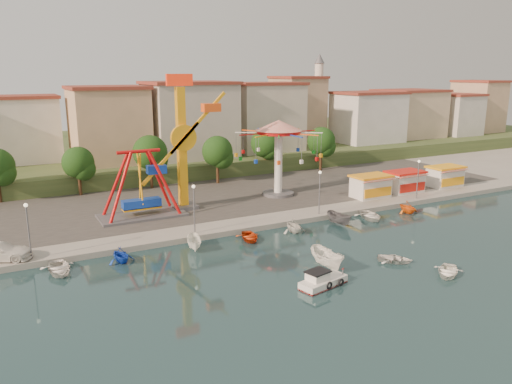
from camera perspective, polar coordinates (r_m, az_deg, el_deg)
ground at (r=46.71m, az=8.24°, el=-8.36°), size 200.00×200.00×0.00m
quay_deck at (r=101.64m, az=-12.72°, el=3.61°), size 200.00×100.00×0.60m
asphalt_pad at (r=71.76m, az=-5.91°, el=0.03°), size 90.00×28.00×0.01m
hill_terrace at (r=106.23m, az=-13.47°, el=4.65°), size 200.00×60.00×3.00m
pirate_ship_ride at (r=59.93m, az=-13.06°, el=0.76°), size 10.00×5.00×8.00m
kamikaze_tower at (r=61.72m, az=-8.08°, el=5.18°), size 7.39×3.10×16.50m
wave_swinger at (r=68.23m, az=2.59°, el=5.87°), size 11.60×11.60×10.40m
booth_left at (r=69.77m, az=12.97°, el=0.67°), size 5.40×3.78×3.08m
booth_mid at (r=73.93m, az=16.65°, el=1.17°), size 5.40×3.78×3.08m
booth_right at (r=79.68m, az=20.79°, el=1.72°), size 5.40×3.78×3.08m
lamp_post_0 at (r=49.92m, az=-24.53°, el=-4.26°), size 0.14×0.14×5.00m
lamp_post_1 at (r=52.98m, az=-7.07°, el=-2.11°), size 0.14×0.14×5.00m
lamp_post_2 at (r=60.29m, az=7.27°, el=-0.18°), size 0.14×0.14×5.00m
lamp_post_3 at (r=70.53m, az=17.99°, el=1.27°), size 0.14×0.14×5.00m
tree_1 at (r=72.75m, az=-19.67°, el=3.19°), size 4.35×4.35×6.80m
tree_2 at (r=74.24m, az=-12.01°, el=4.44°), size 5.02×5.02×7.85m
tree_3 at (r=76.26m, az=-4.44°, el=4.66°), size 4.68×4.68×7.32m
tree_4 at (r=83.25m, az=1.08°, el=5.59°), size 4.86×4.86×7.60m
tree_5 at (r=87.00m, az=7.47°, el=5.80°), size 4.83×4.83×7.54m
building_1 at (r=86.89m, az=-24.78°, el=5.73°), size 12.33×9.01×8.63m
building_2 at (r=88.97m, az=-16.38°, el=7.42°), size 11.95×9.28×11.23m
building_3 at (r=89.86m, az=-7.22°, el=7.26°), size 12.59×10.50×9.20m
building_4 at (r=98.41m, az=-0.52°, el=7.93°), size 10.75×9.23×9.24m
building_5 at (r=103.52m, az=6.59°, el=8.67°), size 12.77×10.96×11.21m
building_6 at (r=109.33m, az=12.24°, el=9.01°), size 8.23×8.98×12.36m
building_7 at (r=120.99m, az=15.06°, el=8.42°), size 11.59×10.93×8.76m
building_8 at (r=126.35m, az=21.84°, el=8.99°), size 12.84×9.28×12.58m
building_9 at (r=138.67m, az=24.59°, el=8.36°), size 12.95×9.17×9.21m
minaret at (r=108.33m, az=7.15°, el=10.96°), size 2.80×2.80×18.00m
cabin_motorboat at (r=42.35m, az=7.56°, el=-10.11°), size 4.59×2.56×1.52m
rowboat_a at (r=48.72m, az=15.59°, el=-7.38°), size 3.81×3.88×0.66m
rowboat_b at (r=47.16m, az=21.05°, el=-8.47°), size 4.35×4.13×0.73m
skiff at (r=45.89m, az=8.15°, el=-7.57°), size 1.98×4.69×1.78m
moored_boat_0 at (r=47.86m, az=-21.60°, el=-8.12°), size 2.99×4.13×0.84m
moored_boat_1 at (r=48.49m, az=-15.20°, el=-6.93°), size 3.01×3.30×1.49m
moored_boat_2 at (r=50.42m, az=-7.04°, el=-5.79°), size 2.34×3.89×1.41m
moored_boat_3 at (r=52.88m, az=-0.75°, el=-5.14°), size 3.28×4.02×0.73m
moored_boat_4 at (r=55.35m, az=4.34°, el=-3.85°), size 2.67×3.07×1.59m
moored_boat_5 at (r=58.80m, az=9.51°, el=-3.00°), size 1.79×3.96×1.48m
moored_boat_6 at (r=61.74m, az=12.96°, el=-2.66°), size 3.94×4.81×0.87m
moored_boat_7 at (r=65.60m, az=16.94°, el=-1.64°), size 2.67×3.06×1.56m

